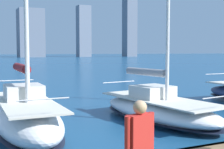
# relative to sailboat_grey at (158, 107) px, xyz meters

# --- Properties ---
(sailboat_grey) EXTENTS (3.69, 7.52, 11.68)m
(sailboat_grey) POSITION_rel_sailboat_grey_xyz_m (0.00, 0.00, 0.00)
(sailboat_grey) COLOR white
(sailboat_grey) RESTS_ON ground
(sailboat_maroon) EXTENTS (2.30, 6.78, 11.03)m
(sailboat_maroon) POSITION_rel_sailboat_grey_xyz_m (5.93, 0.13, 0.15)
(sailboat_maroon) COLOR white
(sailboat_maroon) RESTS_ON ground
(person_red_shirt) EXTENTS (0.63, 0.31, 1.77)m
(person_red_shirt) POSITION_rel_sailboat_grey_xyz_m (5.23, 7.42, 1.03)
(person_red_shirt) COLOR gray
(person_red_shirt) RESTS_ON dock_pier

